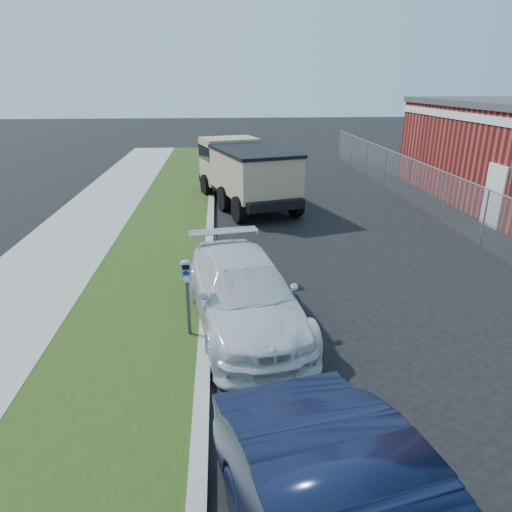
{
  "coord_description": "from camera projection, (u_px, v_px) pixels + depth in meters",
  "views": [
    {
      "loc": [
        -2.21,
        -9.1,
        4.88
      ],
      "look_at": [
        -1.4,
        1.0,
        1.0
      ],
      "focal_mm": 32.0,
      "sensor_mm": 36.0,
      "label": 1
    }
  ],
  "objects": [
    {
      "name": "dump_truck",
      "position": [
        244.0,
        170.0,
        19.03
      ],
      "size": [
        4.15,
        6.88,
        2.54
      ],
      "rotation": [
        0.0,
        0.0,
        0.29
      ],
      "color": "black",
      "rests_on": "ground"
    },
    {
      "name": "ground",
      "position": [
        321.0,
        311.0,
        10.38
      ],
      "size": [
        120.0,
        120.0,
        0.0
      ],
      "primitive_type": "plane",
      "color": "black",
      "rests_on": "ground"
    },
    {
      "name": "streetside",
      "position": [
        93.0,
        280.0,
        11.8
      ],
      "size": [
        6.12,
        50.0,
        0.15
      ],
      "color": "gray",
      "rests_on": "ground"
    },
    {
      "name": "chainlink_fence",
      "position": [
        442.0,
        186.0,
        16.89
      ],
      "size": [
        0.06,
        30.06,
        30.0
      ],
      "color": "slate",
      "rests_on": "ground"
    },
    {
      "name": "parking_meter",
      "position": [
        187.0,
        281.0,
        8.78
      ],
      "size": [
        0.22,
        0.15,
        1.58
      ],
      "rotation": [
        0.0,
        0.0,
        -0.0
      ],
      "color": "#3F4247",
      "rests_on": "ground"
    },
    {
      "name": "white_wagon",
      "position": [
        244.0,
        292.0,
        9.63
      ],
      "size": [
        2.83,
        5.29,
        1.46
      ],
      "primitive_type": "imported",
      "rotation": [
        0.0,
        0.0,
        0.16
      ],
      "color": "silver",
      "rests_on": "ground"
    }
  ]
}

